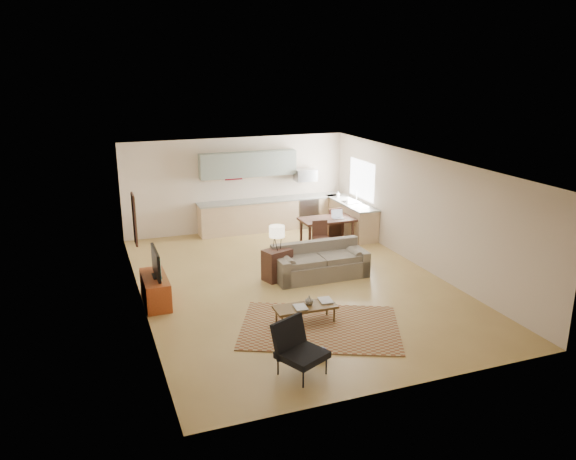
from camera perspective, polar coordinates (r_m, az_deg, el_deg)
name	(u,v)px	position (r m, az deg, el deg)	size (l,w,h in m)	color
room	(293,225)	(12.08, 0.50, 0.53)	(9.00, 9.00, 9.00)	#A68446
kitchen_counter_back	(270,214)	(16.41, -1.80, 1.61)	(4.26, 0.64, 0.92)	tan
kitchen_counter_right	(351,218)	(16.12, 6.41, 1.24)	(0.64, 2.26, 0.92)	tan
kitchen_range	(305,211)	(16.78, 1.76, 1.91)	(0.62, 0.62, 0.90)	#A5A8AD
kitchen_microwave	(305,175)	(16.56, 1.77, 5.61)	(0.62, 0.40, 0.35)	#A5A8AD
upper_cabinets	(248,164)	(16.05, -4.06, 6.69)	(2.80, 0.34, 0.70)	gray
window_right	(362,180)	(16.00, 7.50, 5.10)	(0.02, 1.40, 1.05)	white
wall_art_left	(135,219)	(12.19, -15.30, 1.05)	(0.06, 0.42, 1.10)	olive
triptych	(233,171)	(16.11, -5.56, 5.96)	(1.70, 0.04, 0.50)	beige
rug	(320,327)	(10.53, 3.26, -9.81)	(2.88, 2.00, 0.02)	brown
sofa	(320,261)	(12.76, 3.30, -3.17)	(2.22, 0.96, 0.77)	#6B6153
coffee_table	(305,315)	(10.61, 1.77, -8.58)	(1.18, 0.47, 0.36)	#4B3418
book_a	(295,308)	(10.41, 0.67, -7.94)	(0.25, 0.32, 0.03)	maroon
book_b	(320,301)	(10.73, 3.23, -7.22)	(0.28, 0.35, 0.02)	navy
vase	(309,300)	(10.58, 2.17, -7.12)	(0.18, 0.18, 0.17)	black
armchair	(302,350)	(8.88, 1.46, -12.07)	(0.75, 0.75, 0.85)	black
tv_credenza	(155,290)	(11.73, -13.32, -5.94)	(0.48, 1.24, 0.57)	maroon
tv	(156,263)	(11.53, -13.27, -3.28)	(0.10, 0.95, 0.57)	black
console_table	(277,265)	(12.61, -1.12, -3.54)	(0.61, 0.41, 0.71)	#351D17
table_lamp	(277,237)	(12.40, -1.13, -0.77)	(0.34, 0.34, 0.57)	beige
dining_table	(327,232)	(15.08, 3.96, -0.15)	(1.43, 0.82, 0.73)	#351D17
dining_chair_near	(321,238)	(14.35, 3.42, -0.78)	(0.40, 0.42, 0.83)	#351D17
dining_chair_far	(332,222)	(15.78, 4.46, 0.85)	(0.41, 0.43, 0.86)	#351D17
laptop	(338,214)	(14.99, 5.14, 1.61)	(0.31, 0.23, 0.23)	#A5A8AD
soap_bottle	(338,194)	(16.54, 5.09, 3.65)	(0.09, 0.10, 0.19)	beige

